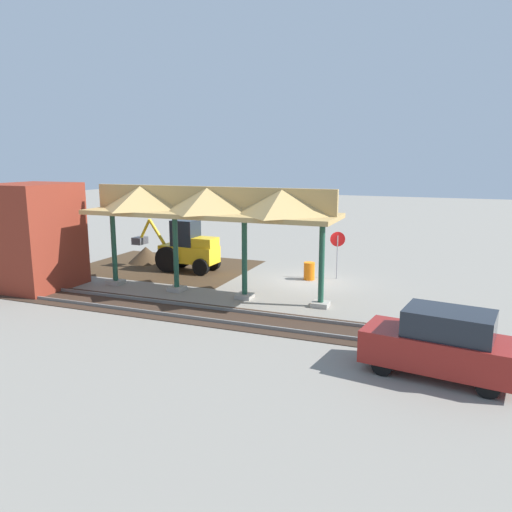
{
  "coord_description": "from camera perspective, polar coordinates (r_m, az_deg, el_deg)",
  "views": [
    {
      "loc": [
        -6.46,
        23.61,
        6.12
      ],
      "look_at": [
        1.94,
        2.23,
        1.6
      ],
      "focal_mm": 35.0,
      "sensor_mm": 36.0,
      "label": 1
    }
  ],
  "objects": [
    {
      "name": "ground_plane",
      "position": [
        25.23,
        5.97,
        -2.97
      ],
      "size": [
        120.0,
        120.0,
        0.0
      ],
      "primitive_type": "plane",
      "color": "gray"
    },
    {
      "name": "dirt_work_zone",
      "position": [
        29.08,
        -10.12,
        -1.18
      ],
      "size": [
        9.52,
        7.0,
        0.01
      ],
      "primitive_type": "cube",
      "color": "#42301E",
      "rests_on": "ground"
    },
    {
      "name": "platform_canopy",
      "position": [
        22.18,
        -5.48,
        6.0
      ],
      "size": [
        11.55,
        3.2,
        4.9
      ],
      "color": "#9E998E",
      "rests_on": "ground"
    },
    {
      "name": "rail_tracks",
      "position": [
        19.1,
        0.52,
        -7.46
      ],
      "size": [
        60.0,
        2.58,
        0.15
      ],
      "color": "slate",
      "rests_on": "ground"
    },
    {
      "name": "stop_sign",
      "position": [
        25.77,
        9.3,
        1.26
      ],
      "size": [
        0.74,
        0.25,
        2.44
      ],
      "color": "gray",
      "rests_on": "ground"
    },
    {
      "name": "backhoe",
      "position": [
        27.57,
        -7.92,
        0.89
      ],
      "size": [
        5.16,
        1.77,
        2.82
      ],
      "color": "yellow",
      "rests_on": "ground"
    },
    {
      "name": "dirt_mound",
      "position": [
        30.46,
        -12.43,
        -0.72
      ],
      "size": [
        4.17,
        4.17,
        1.91
      ],
      "primitive_type": "cone",
      "color": "#42301E",
      "rests_on": "ground"
    },
    {
      "name": "brick_utility_building",
      "position": [
        25.85,
        -24.0,
        2.08
      ],
      "size": [
        3.24,
        3.67,
        4.96
      ],
      "primitive_type": "cube",
      "color": "maroon",
      "rests_on": "ground"
    },
    {
      "name": "distant_parked_car",
      "position": [
        15.18,
        20.44,
        -9.36
      ],
      "size": [
        4.42,
        2.36,
        1.98
      ],
      "color": "maroon",
      "rests_on": "ground"
    },
    {
      "name": "traffic_barrel",
      "position": [
        25.62,
        6.1,
        -1.72
      ],
      "size": [
        0.56,
        0.56,
        0.9
      ],
      "primitive_type": "cylinder",
      "color": "orange",
      "rests_on": "ground"
    }
  ]
}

